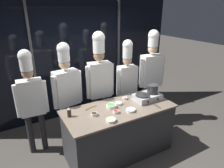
{
  "coord_description": "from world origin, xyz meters",
  "views": [
    {
      "loc": [
        -1.57,
        -2.54,
        2.5
      ],
      "look_at": [
        0.0,
        0.25,
        1.26
      ],
      "focal_mm": 32.0,
      "sensor_mm": 36.0,
      "label": 1
    }
  ],
  "objects": [
    {
      "name": "frying_pan",
      "position": [
        0.5,
        0.01,
        1.05
      ],
      "size": [
        0.26,
        0.45,
        0.04
      ],
      "color": "#232326",
      "rests_on": "portable_stove"
    },
    {
      "name": "demo_counter",
      "position": [
        0.0,
        0.0,
        0.45
      ],
      "size": [
        1.89,
        0.84,
        0.91
      ],
      "color": "#2D2D30",
      "rests_on": "ground_plane"
    },
    {
      "name": "prep_bowl_ginger",
      "position": [
        -0.33,
        -0.3,
        0.93
      ],
      "size": [
        0.15,
        0.15,
        0.04
      ],
      "color": "white",
      "rests_on": "demo_counter"
    },
    {
      "name": "chef_head",
      "position": [
        -1.26,
        0.77,
        1.11
      ],
      "size": [
        0.52,
        0.23,
        1.89
      ],
      "rotation": [
        0.0,
        0.0,
        3.07
      ],
      "color": "#232326",
      "rests_on": "ground_plane"
    },
    {
      "name": "squeeze_bottle_soy",
      "position": [
        -0.82,
        0.14,
        0.98
      ],
      "size": [
        0.06,
        0.06,
        0.16
      ],
      "color": "#332319",
      "rests_on": "demo_counter"
    },
    {
      "name": "ground_plane",
      "position": [
        0.0,
        0.0,
        0.0
      ],
      "size": [
        24.0,
        24.0,
        0.0
      ],
      "primitive_type": "plane",
      "color": "#47423D"
    },
    {
      "name": "prep_bowl_scallions",
      "position": [
        -0.11,
        0.08,
        0.94
      ],
      "size": [
        0.17,
        0.17,
        0.06
      ],
      "color": "white",
      "rests_on": "demo_counter"
    },
    {
      "name": "chef_apprentice",
      "position": [
        1.22,
        0.67,
        1.21
      ],
      "size": [
        0.59,
        0.29,
        2.07
      ],
      "rotation": [
        0.0,
        0.0,
        3.02
      ],
      "color": "#232326",
      "rests_on": "ground_plane"
    },
    {
      "name": "chef_line",
      "position": [
        -0.01,
        0.71,
        1.24
      ],
      "size": [
        0.55,
        0.27,
        2.1
      ],
      "rotation": [
        0.0,
        0.0,
        3.02
      ],
      "color": "#4C4C51",
      "rests_on": "ground_plane"
    },
    {
      "name": "portable_stove",
      "position": [
        0.61,
        0.02,
        0.96
      ],
      "size": [
        0.48,
        0.32,
        0.12
      ],
      "color": "#B2B5BA",
      "rests_on": "demo_counter"
    },
    {
      "name": "stock_pot",
      "position": [
        0.72,
        0.02,
        1.11
      ],
      "size": [
        0.23,
        0.2,
        0.15
      ],
      "color": "#333335",
      "rests_on": "portable_stove"
    },
    {
      "name": "prep_bowl_bell_pepper",
      "position": [
        -0.14,
        -0.12,
        0.93
      ],
      "size": [
        0.1,
        0.1,
        0.04
      ],
      "color": "white",
      "rests_on": "demo_counter"
    },
    {
      "name": "chef_sous",
      "position": [
        -0.65,
        0.77,
        1.13
      ],
      "size": [
        0.57,
        0.3,
        1.95
      ],
      "rotation": [
        0.0,
        0.0,
        3.32
      ],
      "color": "#2D3856",
      "rests_on": "ground_plane"
    },
    {
      "name": "prep_bowl_rice",
      "position": [
        0.11,
        -0.18,
        0.93
      ],
      "size": [
        0.16,
        0.16,
        0.04
      ],
      "color": "white",
      "rests_on": "demo_counter"
    },
    {
      "name": "window_wall_back",
      "position": [
        0.0,
        1.79,
        1.35
      ],
      "size": [
        4.84,
        0.09,
        2.7
      ],
      "color": "black",
      "rests_on": "ground_plane"
    },
    {
      "name": "serving_spoon_slotted",
      "position": [
        -0.37,
        0.26,
        0.91
      ],
      "size": [
        0.24,
        0.12,
        0.02
      ],
      "color": "olive",
      "rests_on": "demo_counter"
    },
    {
      "name": "prep_bowl_soy_glaze",
      "position": [
        -0.47,
        -0.01,
        0.93
      ],
      "size": [
        0.11,
        0.11,
        0.04
      ],
      "color": "white",
      "rests_on": "demo_counter"
    },
    {
      "name": "prep_bowl_mushrooms",
      "position": [
        0.27,
        0.25,
        0.93
      ],
      "size": [
        0.09,
        0.09,
        0.04
      ],
      "color": "white",
      "rests_on": "demo_counter"
    },
    {
      "name": "chef_pastry",
      "position": [
        0.62,
        0.72,
        1.11
      ],
      "size": [
        0.5,
        0.22,
        1.9
      ],
      "rotation": [
        0.0,
        0.0,
        3.08
      ],
      "color": "#232326",
      "rests_on": "ground_plane"
    },
    {
      "name": "prep_bowl_bean_sprouts",
      "position": [
        0.06,
        0.12,
        0.93
      ],
      "size": [
        0.13,
        0.13,
        0.04
      ],
      "color": "white",
      "rests_on": "demo_counter"
    }
  ]
}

